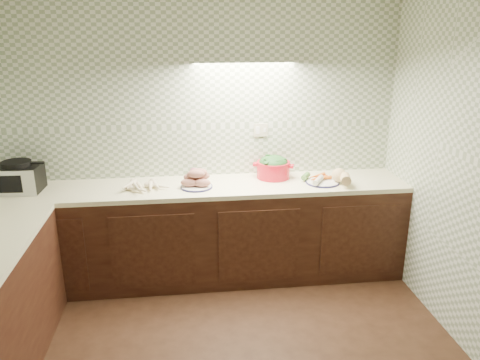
{
  "coord_description": "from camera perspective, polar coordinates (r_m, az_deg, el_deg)",
  "views": [
    {
      "loc": [
        -0.15,
        -2.4,
        2.24
      ],
      "look_at": [
        0.29,
        1.25,
        1.02
      ],
      "focal_mm": 35.0,
      "sensor_mm": 36.0,
      "label": 1
    }
  ],
  "objects": [
    {
      "name": "veg_plate",
      "position": [
        4.24,
        10.92,
        0.29
      ],
      "size": [
        0.44,
        0.34,
        0.14
      ],
      "rotation": [
        0.0,
        0.0,
        -0.38
      ],
      "color": "#191646",
      "rests_on": "counter"
    },
    {
      "name": "counter",
      "position": [
        3.61,
        -14.73,
        -12.1
      ],
      "size": [
        3.6,
        3.6,
        0.9
      ],
      "color": "black",
      "rests_on": "ground"
    },
    {
      "name": "onion_bowl",
      "position": [
        4.23,
        -5.42,
        0.45
      ],
      "size": [
        0.16,
        0.16,
        0.13
      ],
      "color": "black",
      "rests_on": "counter"
    },
    {
      "name": "sweet_potato_plate",
      "position": [
        4.07,
        -5.32,
        0.01
      ],
      "size": [
        0.28,
        0.28,
        0.17
      ],
      "rotation": [
        0.0,
        0.0,
        -0.09
      ],
      "color": "#191646",
      "rests_on": "counter"
    },
    {
      "name": "toaster_oven",
      "position": [
        4.36,
        -25.45,
        0.29
      ],
      "size": [
        0.38,
        0.31,
        0.26
      ],
      "rotation": [
        0.0,
        0.0,
        -0.05
      ],
      "color": "black",
      "rests_on": "counter"
    },
    {
      "name": "room",
      "position": [
        2.49,
        -3.18,
        4.02
      ],
      "size": [
        3.6,
        3.6,
        2.6
      ],
      "color": "black",
      "rests_on": "ground"
    },
    {
      "name": "dutch_oven",
      "position": [
        4.31,
        4.08,
        1.61
      ],
      "size": [
        0.39,
        0.39,
        0.21
      ],
      "rotation": [
        0.0,
        0.0,
        -0.32
      ],
      "color": "red",
      "rests_on": "counter"
    },
    {
      "name": "parsnip_pile",
      "position": [
        4.14,
        -11.6,
        -0.53
      ],
      "size": [
        0.33,
        0.38,
        0.07
      ],
      "color": "#F8E8C5",
      "rests_on": "counter"
    }
  ]
}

